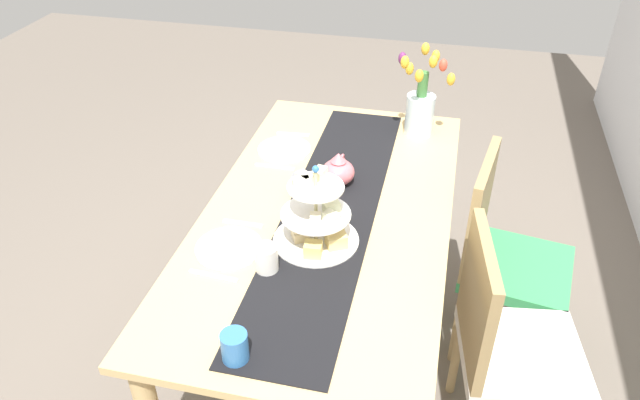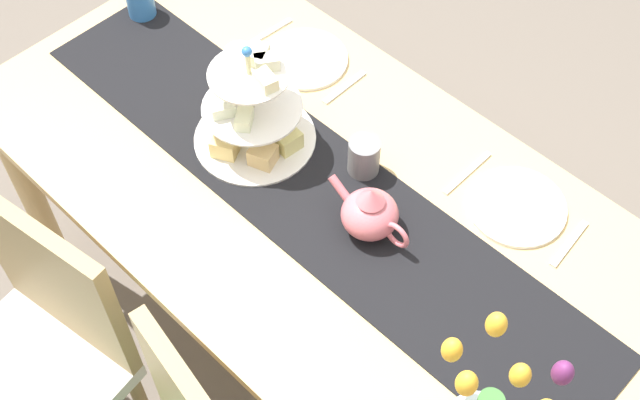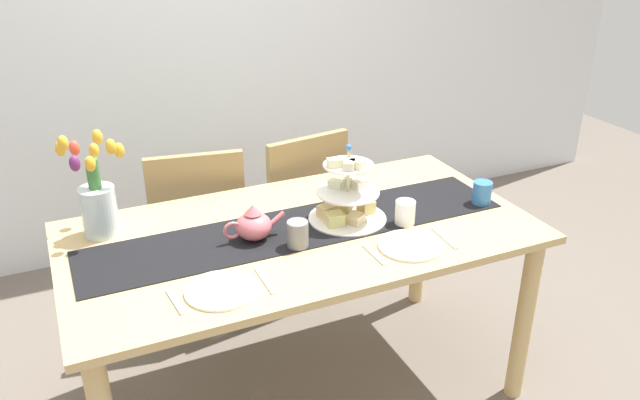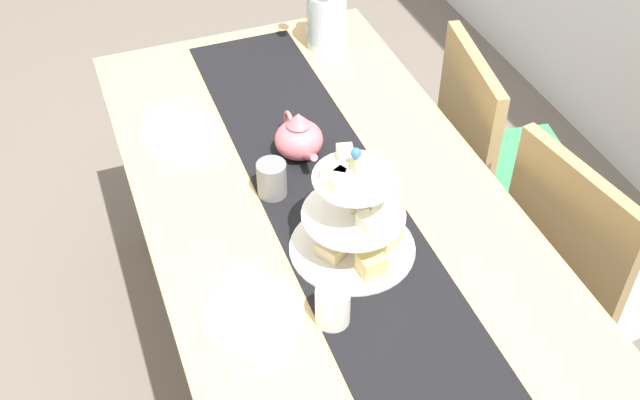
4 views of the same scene
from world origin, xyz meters
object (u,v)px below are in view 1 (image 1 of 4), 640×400
at_px(mug_grey, 302,186).
at_px(knife_right, 213,276).
at_px(dining_table, 328,232).
at_px(mug_white_text, 267,259).
at_px(dinner_plate_left, 284,149).
at_px(chair_left, 502,252).
at_px(fork_left, 293,134).
at_px(chair_right, 504,341).
at_px(tiered_cake_stand, 318,221).
at_px(fork_right, 243,223).
at_px(dinner_plate_right, 229,248).
at_px(tulip_vase, 421,105).
at_px(mug_orange, 235,347).
at_px(knife_left, 275,167).
at_px(teapot, 338,171).

bearing_deg(mug_grey, knife_right, -18.06).
xyz_separation_m(dining_table, mug_white_text, (0.38, -0.12, 0.15)).
distance_m(dining_table, dinner_plate_left, 0.49).
height_order(chair_left, fork_left, chair_left).
xyz_separation_m(chair_right, tiered_cake_stand, (-0.07, -0.68, 0.35)).
relative_size(chair_right, mug_grey, 9.58).
xyz_separation_m(dinner_plate_left, knife_right, (0.84, 0.00, -0.00)).
distance_m(tiered_cake_stand, fork_right, 0.30).
height_order(dinner_plate_right, mug_grey, mug_grey).
relative_size(tulip_vase, fork_left, 2.65).
bearing_deg(mug_grey, chair_left, 102.47).
distance_m(fork_right, knife_right, 0.29).
relative_size(tiered_cake_stand, mug_orange, 3.20).
bearing_deg(chair_left, dining_table, -70.94).
relative_size(dinner_plate_right, mug_grey, 2.42).
bearing_deg(dinner_plate_right, chair_left, 119.24).
bearing_deg(tulip_vase, fork_left, -75.32).
height_order(chair_left, mug_grey, chair_left).
bearing_deg(knife_right, tulip_vase, 153.97).
bearing_deg(knife_left, fork_right, 0.00).
distance_m(dinner_plate_left, knife_right, 0.84).
distance_m(dinner_plate_left, fork_right, 0.55).
relative_size(tulip_vase, dinner_plate_left, 1.73).
bearing_deg(mug_orange, tulip_vase, 165.73).
bearing_deg(fork_right, chair_right, 84.08).
bearing_deg(dining_table, mug_grey, -116.99).
height_order(chair_left, teapot, same).
distance_m(chair_right, teapot, 0.87).
xyz_separation_m(tiered_cake_stand, mug_orange, (0.56, -0.10, -0.04)).
height_order(dining_table, tiered_cake_stand, tiered_cake_stand).
bearing_deg(mug_white_text, fork_right, -143.84).
bearing_deg(dining_table, mug_white_text, -17.81).
xyz_separation_m(tiered_cake_stand, fork_left, (-0.73, -0.29, -0.08)).
bearing_deg(knife_right, fork_right, 180.00).
relative_size(tulip_vase, mug_grey, 4.19).
distance_m(teapot, mug_white_text, 0.57).
relative_size(teapot, knife_right, 1.40).
distance_m(chair_right, tiered_cake_stand, 0.77).
xyz_separation_m(dinner_plate_right, fork_right, (-0.14, 0.00, -0.00)).
distance_m(mug_grey, mug_white_text, 0.44).
bearing_deg(chair_right, mug_white_text, -81.55).
xyz_separation_m(chair_left, teapot, (0.05, -0.68, 0.33)).
bearing_deg(tulip_vase, dinner_plate_right, -29.27).
relative_size(knife_left, dinner_plate_right, 0.74).
distance_m(fork_right, mug_orange, 0.63).
bearing_deg(mug_white_text, dining_table, 162.19).
relative_size(knife_left, mug_white_text, 1.79).
distance_m(dining_table, dinner_plate_right, 0.43).
bearing_deg(mug_white_text, fork_left, -170.05).
relative_size(tiered_cake_stand, tulip_vase, 0.76).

